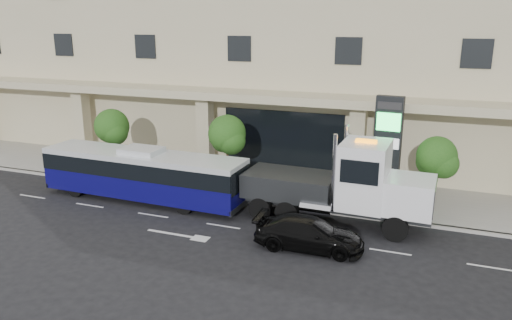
{
  "coord_description": "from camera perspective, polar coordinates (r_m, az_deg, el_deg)",
  "views": [
    {
      "loc": [
        9.54,
        -22.16,
        9.78
      ],
      "look_at": [
        0.4,
        2.0,
        2.5
      ],
      "focal_mm": 35.0,
      "sensor_mm": 36.0,
      "label": 1
    }
  ],
  "objects": [
    {
      "name": "signage_pylon",
      "position": [
        27.9,
        14.75,
        1.32
      ],
      "size": [
        1.48,
        0.67,
        5.77
      ],
      "rotation": [
        0.0,
        0.0,
        -0.1
      ],
      "color": "black",
      "rests_on": "sidewalk"
    },
    {
      "name": "curb",
      "position": [
        27.73,
        -0.77,
        -4.75
      ],
      "size": [
        120.0,
        0.3,
        0.15
      ],
      "primitive_type": "cube",
      "color": "gray",
      "rests_on": "ground"
    },
    {
      "name": "convention_center",
      "position": [
        38.78,
        6.74,
        15.92
      ],
      "size": [
        60.0,
        17.6,
        20.0
      ],
      "color": "tan",
      "rests_on": "ground"
    },
    {
      "name": "ground",
      "position": [
        26.04,
        -2.39,
        -6.34
      ],
      "size": [
        120.0,
        120.0,
        0.0
      ],
      "primitive_type": "plane",
      "color": "black",
      "rests_on": "ground"
    },
    {
      "name": "tree_left",
      "position": [
        32.99,
        -16.11,
        3.46
      ],
      "size": [
        2.27,
        2.2,
        4.22
      ],
      "color": "#422B19",
      "rests_on": "sidewalk"
    },
    {
      "name": "tree_right",
      "position": [
        26.62,
        19.99,
        0.1
      ],
      "size": [
        2.1,
        2.0,
        4.04
      ],
      "color": "#422B19",
      "rests_on": "sidewalk"
    },
    {
      "name": "city_bus",
      "position": [
        28.43,
        -12.79,
        -1.52
      ],
      "size": [
        11.95,
        2.79,
        3.01
      ],
      "rotation": [
        0.0,
        0.0,
        -0.02
      ],
      "color": "black",
      "rests_on": "ground"
    },
    {
      "name": "sidewalk",
      "position": [
        30.38,
        1.3,
        -2.89
      ],
      "size": [
        120.0,
        6.0,
        0.15
      ],
      "primitive_type": "cube",
      "color": "gray",
      "rests_on": "ground"
    },
    {
      "name": "black_sedan",
      "position": [
        22.32,
        6.08,
        -8.35
      ],
      "size": [
        4.91,
        2.18,
        1.4
      ],
      "primitive_type": "imported",
      "rotation": [
        0.0,
        0.0,
        1.61
      ],
      "color": "black",
      "rests_on": "ground"
    },
    {
      "name": "tree_mid",
      "position": [
        28.96,
        -3.28,
        2.7
      ],
      "size": [
        2.28,
        2.2,
        4.38
      ],
      "color": "#422B19",
      "rests_on": "sidewalk"
    },
    {
      "name": "tow_truck",
      "position": [
        24.75,
        10.05,
        -2.92
      ],
      "size": [
        10.49,
        2.85,
        4.78
      ],
      "rotation": [
        0.0,
        0.0,
        -0.03
      ],
      "color": "#2D3033",
      "rests_on": "ground"
    }
  ]
}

